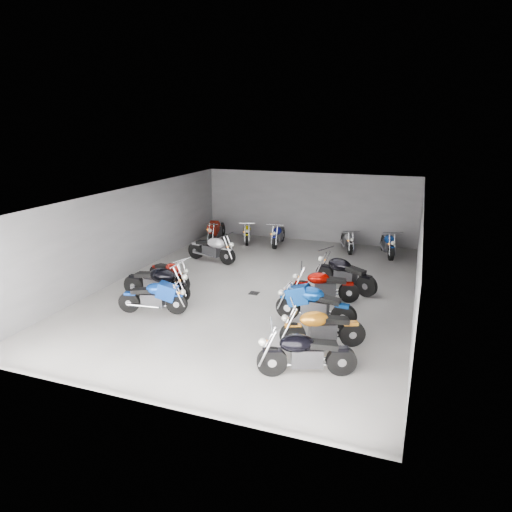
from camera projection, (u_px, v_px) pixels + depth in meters
The scene contains 20 objects.
ground at pixel (259, 288), 15.54m from camera, with size 14.00×14.00×0.00m, color #A29F99.
wall_back at pixel (309, 207), 21.40m from camera, with size 10.00×0.10×3.20m, color slate.
wall_left at pixel (131, 231), 16.71m from camera, with size 0.10×14.00×3.20m, color slate.
wall_right at pixel (419, 258), 13.46m from camera, with size 0.10×14.00×3.20m, color slate.
ceiling at pixel (259, 194), 14.62m from camera, with size 10.00×14.00×0.04m, color black.
drain_grate at pixel (254, 293), 15.09m from camera, with size 0.32×0.32×0.01m, color black.
motorcycle_left_b at pixel (154, 297), 13.40m from camera, with size 2.03×0.67×0.91m.
motorcycle_left_c at pixel (157, 283), 14.38m from camera, with size 2.38×0.47×1.04m.
motorcycle_left_d at pixel (169, 274), 15.53m from camera, with size 1.93×0.84×0.89m.
motorcycle_left_f at pixel (212, 249), 18.33m from camera, with size 2.25×0.63×1.00m.
motorcycle_right_a at pixel (306, 354), 10.08m from camera, with size 2.14×0.94×0.98m.
motorcycle_right_b at pixel (322, 328), 11.37m from camera, with size 2.05×0.99×0.95m.
motorcycle_right_c at pixel (314, 305), 12.69m from camera, with size 2.33×0.49×1.02m.
motorcycle_right_d at pixel (324, 286), 14.29m from camera, with size 2.10×0.66×0.94m.
motorcycle_right_e at pixel (345, 274), 15.24m from camera, with size 2.20×1.13×1.04m.
motorcycle_back_a at pixel (217, 230), 21.46m from camera, with size 0.51×2.21×0.97m.
motorcycle_back_b at pixel (247, 232), 21.35m from camera, with size 0.77×1.85×0.85m.
motorcycle_back_c at pixel (278, 235), 20.78m from camera, with size 0.44×2.05×0.90m.
motorcycle_back_e at pixel (347, 241), 19.91m from camera, with size 0.81×1.80×0.83m.
motorcycle_back_f at pixel (388, 244), 19.16m from camera, with size 0.72×2.10×0.94m.
Camera 1 is at (4.85, -13.75, 5.47)m, focal length 32.00 mm.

